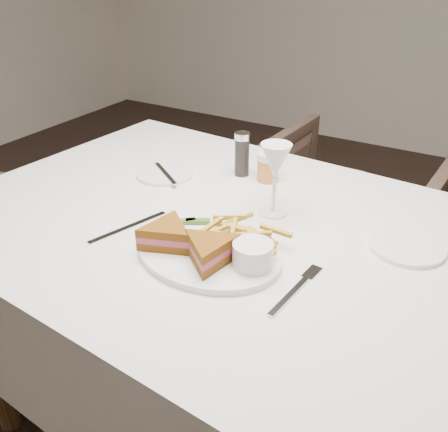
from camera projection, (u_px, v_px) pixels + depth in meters
The scene contains 4 objects.
ground at pixel (210, 368), 1.77m from camera, with size 5.00×5.00×0.00m, color black.
table at pixel (234, 348), 1.33m from camera, with size 1.40×0.93×0.75m, color silver.
chair_far at pixel (348, 212), 2.03m from camera, with size 0.70×0.65×0.72m, color #48352C.
table_setting at pixel (231, 223), 1.09m from camera, with size 0.83×0.63×0.18m.
Camera 1 is at (0.70, -1.08, 1.32)m, focal length 40.00 mm.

